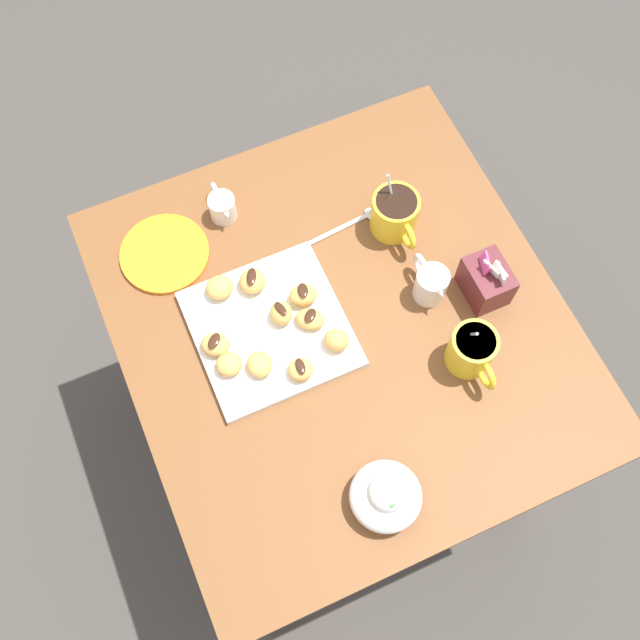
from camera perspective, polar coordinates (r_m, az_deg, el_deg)
ground_plane at (r=2.06m, az=1.16°, el=-8.36°), size 8.00×8.00×0.00m
dining_table at (r=1.50m, az=1.58°, el=-2.60°), size 0.85×0.79×0.74m
pastry_plate_square at (r=1.35m, az=-3.86°, el=-0.68°), size 0.27×0.27×0.02m
coffee_mug_yellow_left at (r=1.41m, az=5.80°, el=8.16°), size 0.13×0.09×0.13m
coffee_mug_yellow_right at (r=1.31m, az=11.63°, el=-2.31°), size 0.12×0.08×0.14m
cream_pitcher_white at (r=1.36m, az=8.51°, el=2.82°), size 0.10×0.06×0.07m
sugar_caddy at (r=1.38m, az=12.67°, el=2.95°), size 0.09×0.07×0.11m
ice_cream_bowl at (r=1.23m, az=5.10°, el=-13.31°), size 0.12×0.12×0.09m
chocolate_sauce_pitcher at (r=1.45m, az=-7.54°, el=8.68°), size 0.09×0.05×0.06m
saucer_orange_left at (r=1.44m, az=-11.86°, el=5.02°), size 0.17×0.17×0.01m
loose_spoon_near_saucer at (r=1.45m, az=2.23°, el=7.37°), size 0.03×0.16×0.01m
beignet_0 at (r=1.33m, az=-0.74°, el=0.07°), size 0.06×0.07×0.03m
chocolate_drizzle_0 at (r=1.31m, az=-0.75°, el=0.34°), size 0.03×0.03×0.00m
beignet_1 at (r=1.30m, az=-6.98°, el=-3.48°), size 0.05×0.06×0.03m
beignet_2 at (r=1.29m, az=-1.51°, el=-3.83°), size 0.04×0.05×0.03m
chocolate_drizzle_2 at (r=1.27m, az=-1.52°, el=-3.58°), size 0.03×0.02×0.00m
beignet_3 at (r=1.30m, az=-4.66°, el=-3.42°), size 0.06×0.05×0.03m
beignet_4 at (r=1.36m, az=-7.74°, el=2.48°), size 0.05×0.06×0.03m
beignet_5 at (r=1.36m, az=-5.23°, el=2.98°), size 0.07×0.07×0.04m
chocolate_drizzle_5 at (r=1.34m, az=-5.30°, el=3.35°), size 0.04×0.03×0.00m
beignet_6 at (r=1.34m, az=-1.31°, el=1.93°), size 0.05×0.06×0.04m
chocolate_drizzle_6 at (r=1.32m, az=-1.33°, el=2.30°), size 0.03×0.03×0.00m
beignet_7 at (r=1.31m, az=1.28°, el=-1.55°), size 0.06×0.06×0.04m
beignet_8 at (r=1.33m, az=-3.00°, el=0.52°), size 0.05×0.05×0.04m
chocolate_drizzle_8 at (r=1.31m, az=-3.05°, el=0.89°), size 0.03×0.02×0.00m
beignet_9 at (r=1.32m, az=-8.05°, el=-1.89°), size 0.06×0.07×0.03m
chocolate_drizzle_9 at (r=1.30m, az=-8.15°, el=-1.60°), size 0.03×0.04×0.00m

